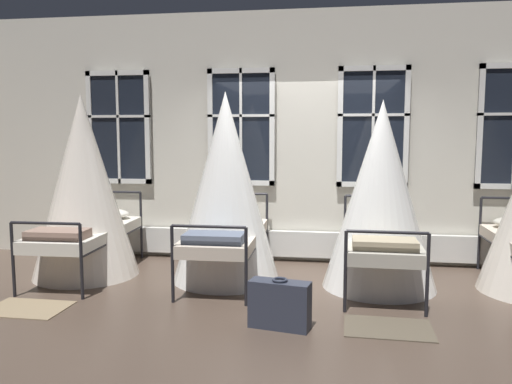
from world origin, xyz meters
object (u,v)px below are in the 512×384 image
Objects in this scene: cot_third at (381,198)px; suitcase_dark at (280,304)px; cot_first at (84,189)px; cot_second at (226,190)px.

cot_third is 1.95m from suitcase_dark.
cot_third reaches higher than suitcase_dark.
suitcase_dark is (2.61, -1.43, -0.88)m from cot_first.
cot_third is (1.83, -0.04, -0.06)m from cot_second.
cot_third is (3.63, 0.02, -0.05)m from cot_first.
suitcase_dark is at bearing 146.14° from cot_third.
cot_first reaches higher than suitcase_dark.
cot_first reaches higher than cot_third.
suitcase_dark is at bearing -120.34° from cot_first.
cot_second is (1.80, 0.06, 0.01)m from cot_first.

